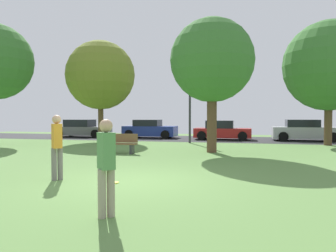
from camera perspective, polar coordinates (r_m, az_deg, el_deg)
The scene contains 14 objects.
ground_plane at distance 8.78m, azimuth -6.85°, elevation -9.62°, with size 44.00×44.00×0.00m, color #5B8442.
road_strip at distance 24.31m, azimuth 6.38°, elevation -2.25°, with size 44.00×6.40×0.01m, color #28282B.
oak_tree_right at distance 15.71m, azimuth 7.71°, elevation 11.23°, with size 3.94×3.94×6.30m.
maple_tree_far at distance 23.06m, azimuth -11.72°, elevation 8.67°, with size 4.70×4.70×6.85m.
birch_tree_lone at distance 21.31m, azimuth 26.32°, elevation 9.38°, with size 5.21×5.21×7.22m.
person_thrower at distance 9.26m, azimuth -18.85°, elevation -2.98°, with size 0.38×0.38×1.76m.
person_catcher at distance 5.69m, azimuth -10.75°, elevation -6.42°, with size 0.38×0.38×1.68m.
frisbee_disc at distance 8.65m, azimuth -9.53°, elevation -9.72°, with size 0.27×0.27×0.03m, color yellow.
parked_car_grey at distance 27.26m, azimuth -14.83°, elevation -0.51°, with size 4.43×2.01×1.40m.
parked_car_blue at distance 25.39m, azimuth -3.23°, elevation -0.60°, with size 4.07×1.98×1.41m.
parked_car_red at distance 23.83m, azimuth 9.41°, elevation -0.85°, with size 4.02×1.92×1.37m.
parked_car_silver at distance 24.26m, azimuth 22.80°, elevation -0.81°, with size 4.37×1.98×1.45m.
park_bench at distance 15.11m, azimuth -8.38°, elevation -3.02°, with size 1.60×0.45×0.90m.
street_lamp_post at distance 20.56m, azimuth 3.84°, elevation 3.28°, with size 0.14×0.14×4.50m, color #2D2D33.
Camera 1 is at (2.99, -8.07, 1.75)m, focal length 34.88 mm.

